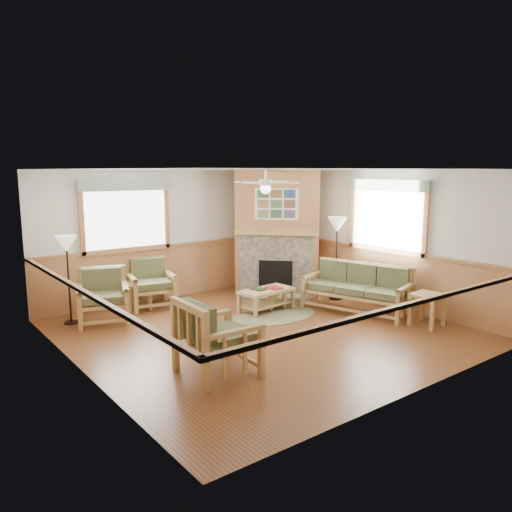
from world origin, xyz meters
TOP-DOWN VIEW (x-y plane):
  - floor at (0.00, 0.00)m, footprint 6.00×6.00m
  - ceiling at (0.00, 0.00)m, footprint 6.00×6.00m
  - wall_back at (0.00, 3.00)m, footprint 6.00×0.02m
  - wall_front at (0.00, -3.00)m, footprint 6.00×0.02m
  - wall_left at (-3.00, 0.00)m, footprint 0.02×6.00m
  - wall_right at (3.00, 0.00)m, footprint 0.02×6.00m
  - wainscot at (0.00, 0.00)m, footprint 6.00×6.00m
  - fireplace at (2.05, 2.05)m, footprint 3.11×3.11m
  - window_back at (-1.10, 2.96)m, footprint 1.90×0.16m
  - window_right at (2.96, -0.20)m, footprint 0.16×1.90m
  - ceiling_fan at (0.30, 0.30)m, footprint 1.59×1.59m
  - sofa at (2.15, -0.17)m, footprint 2.13×1.35m
  - armchair_back_left at (-1.96, 2.09)m, footprint 1.08×1.08m
  - armchair_back_right at (-0.81, 2.55)m, footprint 1.00×1.00m
  - armchair_left at (-1.57, -1.04)m, footprint 0.94×0.94m
  - coffee_table at (0.82, 0.91)m, footprint 1.12×0.64m
  - end_table_chairs at (-1.05, 2.55)m, footprint 0.58×0.57m
  - end_table_sofa at (2.46, -1.52)m, footprint 0.56×0.55m
  - footstool at (1.02, 0.99)m, footprint 0.41×0.41m
  - braided_rug at (0.74, 0.59)m, footprint 1.81×1.81m
  - floor_lamp_left at (-2.44, 2.41)m, footprint 0.38×0.38m
  - floor_lamp_right at (2.55, 0.75)m, footprint 0.48×0.48m
  - book_red at (0.97, 0.86)m, footprint 0.22×0.30m
  - book_dark at (0.67, 0.98)m, footprint 0.26×0.31m

SIDE VIEW (x-z plane):
  - floor at x=0.00m, z-range -0.01..0.00m
  - braided_rug at x=0.74m, z-range 0.00..0.01m
  - footstool at x=1.02m, z-range 0.00..0.36m
  - coffee_table at x=0.82m, z-range 0.00..0.43m
  - end_table_chairs at x=-1.05m, z-range 0.00..0.51m
  - end_table_sofa at x=2.46m, z-range 0.00..0.57m
  - book_dark at x=0.67m, z-range 0.44..0.47m
  - sofa at x=2.15m, z-range 0.00..0.91m
  - book_red at x=0.97m, z-range 0.45..0.48m
  - armchair_back_right at x=-0.81m, z-range 0.00..0.95m
  - armchair_back_left at x=-1.96m, z-range 0.00..0.95m
  - armchair_left at x=-1.57m, z-range 0.00..1.02m
  - wainscot at x=0.00m, z-range 0.00..1.10m
  - floor_lamp_left at x=-2.44m, z-range 0.00..1.58m
  - floor_lamp_right at x=2.55m, z-range 0.00..1.75m
  - wall_back at x=0.00m, z-range 0.00..2.70m
  - wall_front at x=0.00m, z-range 0.00..2.70m
  - wall_left at x=-3.00m, z-range 0.00..2.70m
  - wall_right at x=3.00m, z-range 0.00..2.70m
  - fireplace at x=2.05m, z-range 0.00..2.70m
  - window_back at x=-1.10m, z-range 1.78..3.28m
  - window_right at x=2.96m, z-range 1.78..3.28m
  - ceiling_fan at x=0.30m, z-range 2.48..2.84m
  - ceiling at x=0.00m, z-range 2.70..2.71m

